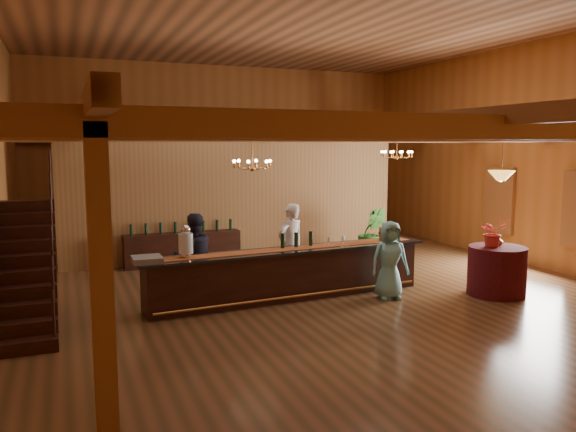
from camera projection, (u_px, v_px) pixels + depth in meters
name	position (u px, v px, depth m)	size (l,w,h in m)	color
floor	(310.00, 286.00, 11.97)	(14.00, 14.00, 0.00)	brown
ceiling	(311.00, 20.00, 11.27)	(14.00, 14.00, 0.00)	#AA6A41
wall_back	(222.00, 153.00, 18.07)	(12.00, 0.10, 5.50)	#B16A31
wall_right	(532.00, 155.00, 13.83)	(0.10, 14.00, 5.50)	#B16A31
beam_grid	(301.00, 134.00, 12.02)	(11.90, 13.90, 0.39)	brown
support_posts	(320.00, 215.00, 11.30)	(9.20, 10.20, 3.20)	brown
partition_wall	(239.00, 200.00, 14.81)	(9.00, 0.18, 3.10)	brown
window_right_back	(499.00, 200.00, 14.89)	(0.12, 1.05, 1.75)	white
staircase	(23.00, 268.00, 9.15)	(1.00, 2.80, 2.00)	black
backroom_boxes	(226.00, 228.00, 16.86)	(4.10, 0.60, 1.10)	black
tasting_bar	(289.00, 273.00, 10.97)	(5.94, 1.14, 1.00)	black
beverage_dispenser	(186.00, 242.00, 10.05)	(0.26, 0.26, 0.60)	silver
glass_rack_tray	(147.00, 259.00, 9.68)	(0.50, 0.50, 0.10)	gray
raffle_drum	(387.00, 233.00, 11.82)	(0.34, 0.24, 0.30)	#9C5F39
bar_bottle_0	(283.00, 241.00, 10.96)	(0.07, 0.07, 0.30)	black
bar_bottle_1	(296.00, 240.00, 11.08)	(0.07, 0.07, 0.30)	black
bar_bottle_2	(311.00, 239.00, 11.23)	(0.07, 0.07, 0.30)	black
backbar_shelf	(183.00, 249.00, 14.11)	(2.90, 0.45, 0.81)	black
round_table	(497.00, 271.00, 11.24)	(1.14, 1.14, 0.98)	#440809
chandelier_left	(252.00, 164.00, 11.37)	(0.80, 0.80, 0.74)	#B97738
chandelier_right	(397.00, 154.00, 14.53)	(0.80, 0.80, 0.59)	#B97738
pendant_lamp	(501.00, 176.00, 11.00)	(0.52, 0.52, 0.90)	#B97738
bartender	(291.00, 246.00, 11.77)	(0.65, 0.43, 1.79)	white
staff_second	(194.00, 256.00, 10.89)	(0.82, 0.64, 1.69)	#242436
guest	(390.00, 260.00, 10.95)	(0.75, 0.49, 1.53)	#71BFC8
floor_plant	(372.00, 232.00, 14.96)	(0.76, 0.61, 1.37)	#275B1B
table_flowers	(493.00, 232.00, 11.13)	(0.53, 0.46, 0.59)	red
table_vase	(499.00, 238.00, 11.31)	(0.14, 0.14, 0.29)	#B97738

